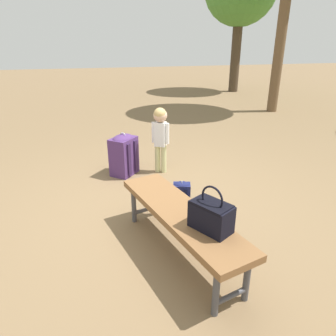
% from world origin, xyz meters
% --- Properties ---
extents(ground_plane, '(40.00, 40.00, 0.00)m').
position_xyz_m(ground_plane, '(0.00, 0.00, 0.00)').
color(ground_plane, brown).
rests_on(ground_plane, ground).
extents(park_bench, '(1.65, 0.79, 0.45)m').
position_xyz_m(park_bench, '(-0.86, 0.03, 0.39)').
color(park_bench, brown).
rests_on(park_bench, ground).
extents(handbag, '(0.37, 0.32, 0.37)m').
position_xyz_m(handbag, '(-1.20, -0.11, 0.58)').
color(handbag, black).
rests_on(handbag, park_bench).
extents(child_standing, '(0.19, 0.23, 0.95)m').
position_xyz_m(child_standing, '(1.02, -0.25, 0.63)').
color(child_standing, '#CCCC8C').
rests_on(child_standing, ground).
extents(backpack_large, '(0.46, 0.45, 0.62)m').
position_xyz_m(backpack_large, '(1.08, 0.27, 0.31)').
color(backpack_large, '#4C2D66').
rests_on(backpack_large, ground).
extents(backpack_small, '(0.20, 0.23, 0.33)m').
position_xyz_m(backpack_small, '(-0.04, -0.24, 0.16)').
color(backpack_small, '#191E4C').
rests_on(backpack_small, ground).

